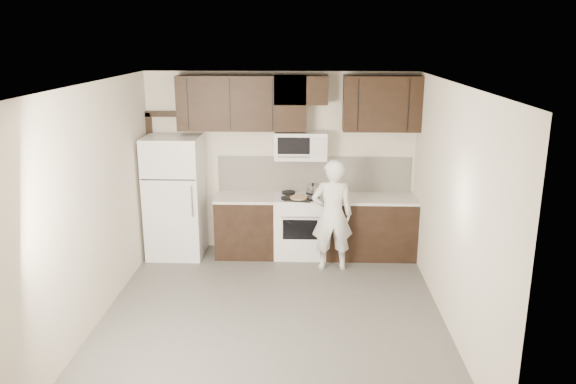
# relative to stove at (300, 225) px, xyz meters

# --- Properties ---
(floor) EXTENTS (4.50, 4.50, 0.00)m
(floor) POSITION_rel_stove_xyz_m (-0.30, -1.94, -0.46)
(floor) COLOR #595653
(floor) RESTS_ON ground
(back_wall) EXTENTS (4.00, 0.00, 4.00)m
(back_wall) POSITION_rel_stove_xyz_m (-0.30, 0.31, 0.89)
(back_wall) COLOR beige
(back_wall) RESTS_ON ground
(ceiling) EXTENTS (4.50, 4.50, 0.00)m
(ceiling) POSITION_rel_stove_xyz_m (-0.30, -1.94, 2.24)
(ceiling) COLOR white
(ceiling) RESTS_ON back_wall
(counter_run) EXTENTS (2.95, 0.64, 0.91)m
(counter_run) POSITION_rel_stove_xyz_m (0.30, 0.00, -0.00)
(counter_run) COLOR black
(counter_run) RESTS_ON floor
(stove) EXTENTS (0.76, 0.66, 0.94)m
(stove) POSITION_rel_stove_xyz_m (0.00, 0.00, 0.00)
(stove) COLOR white
(stove) RESTS_ON floor
(backsplash) EXTENTS (2.90, 0.02, 0.54)m
(backsplash) POSITION_rel_stove_xyz_m (0.20, 0.30, 0.72)
(backsplash) COLOR silver
(backsplash) RESTS_ON counter_run
(upper_cabinets) EXTENTS (3.48, 0.35, 0.78)m
(upper_cabinets) POSITION_rel_stove_xyz_m (-0.09, 0.14, 1.82)
(upper_cabinets) COLOR black
(upper_cabinets) RESTS_ON back_wall
(microwave) EXTENTS (0.76, 0.42, 0.40)m
(microwave) POSITION_rel_stove_xyz_m (-0.00, 0.12, 1.19)
(microwave) COLOR white
(microwave) RESTS_ON upper_cabinets
(refrigerator) EXTENTS (0.80, 0.76, 1.80)m
(refrigerator) POSITION_rel_stove_xyz_m (-1.85, -0.05, 0.44)
(refrigerator) COLOR white
(refrigerator) RESTS_ON floor
(door_trim) EXTENTS (0.50, 0.08, 2.12)m
(door_trim) POSITION_rel_stove_xyz_m (-2.22, 0.27, 0.79)
(door_trim) COLOR black
(door_trim) RESTS_ON floor
(saucepan) EXTENTS (0.31, 0.18, 0.17)m
(saucepan) POSITION_rel_stove_xyz_m (0.18, 0.15, 0.52)
(saucepan) COLOR silver
(saucepan) RESTS_ON stove
(baking_tray) EXTENTS (0.42, 0.34, 0.02)m
(baking_tray) POSITION_rel_stove_xyz_m (-0.03, -0.16, 0.46)
(baking_tray) COLOR black
(baking_tray) RESTS_ON counter_run
(pizza) EXTENTS (0.29, 0.29, 0.02)m
(pizza) POSITION_rel_stove_xyz_m (-0.03, -0.16, 0.48)
(pizza) COLOR beige
(pizza) RESTS_ON baking_tray
(person) EXTENTS (0.60, 0.42, 1.58)m
(person) POSITION_rel_stove_xyz_m (0.45, -0.51, 0.33)
(person) COLOR white
(person) RESTS_ON floor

